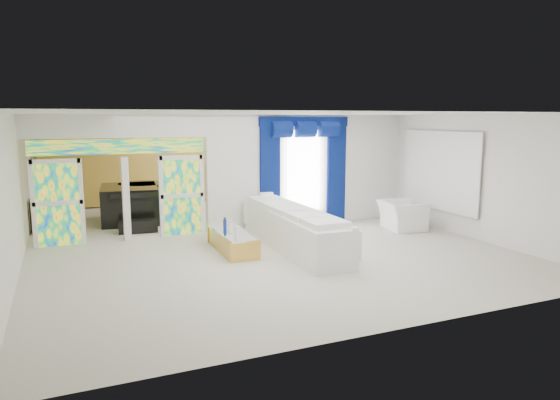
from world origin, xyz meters
name	(u,v)px	position (x,y,z in m)	size (l,w,h in m)	color
floor	(250,238)	(0.00, 0.00, 0.00)	(12.00, 12.00, 0.00)	#B7AF9E
dividing_wall	(310,170)	(2.15, 1.00, 1.50)	(5.70, 0.18, 3.00)	white
dividing_header	(119,126)	(-2.85, 1.00, 2.73)	(4.30, 0.18, 0.55)	white
stained_panel_left	(58,203)	(-4.28, 1.00, 1.00)	(0.95, 0.04, 2.00)	#994C3F
stained_panel_right	(182,195)	(-1.42, 1.00, 1.00)	(0.95, 0.04, 2.00)	#994C3F
stained_transom	(120,146)	(-2.85, 1.00, 2.25)	(4.00, 0.05, 0.35)	#994C3F
window_pane	(304,172)	(1.90, 0.90, 1.45)	(1.00, 0.02, 2.30)	white
blue_drape_left	(270,176)	(0.90, 0.87, 1.40)	(0.55, 0.10, 2.80)	#050344
blue_drape_right	(336,173)	(2.90, 0.87, 1.40)	(0.55, 0.10, 2.80)	#050344
blue_pelmet	(304,121)	(1.90, 0.87, 2.82)	(2.60, 0.12, 0.25)	#050344
wall_mirror	(440,171)	(4.94, -1.00, 1.55)	(0.04, 2.70, 1.90)	white
gold_curtains	(191,159)	(0.00, 5.90, 1.50)	(9.70, 0.12, 2.90)	gold
white_sofa	(293,230)	(0.58, -1.32, 0.41)	(0.91, 4.26, 0.81)	white
coffee_table	(232,241)	(-0.77, -1.02, 0.21)	(0.64, 1.92, 0.43)	gold
console_table	(277,221)	(1.04, 0.71, 0.20)	(1.21, 0.38, 0.40)	white
table_lamp	(267,204)	(0.74, 0.71, 0.69)	(0.36, 0.36, 0.58)	white
armchair	(402,215)	(4.03, -0.67, 0.37)	(1.15, 1.00, 0.75)	white
grand_piano	(130,204)	(-2.43, 3.29, 0.50)	(1.52, 1.99, 1.01)	black
piano_bench	(138,226)	(-2.43, 1.69, 0.16)	(0.97, 0.38, 0.32)	black
tv_console	(44,215)	(-4.65, 2.73, 0.43)	(0.59, 0.54, 0.86)	tan
chandelier	(130,127)	(-2.30, 3.40, 2.65)	(0.60, 0.60, 0.60)	gold
decanters	(231,227)	(-0.76, -0.87, 0.50)	(0.18, 0.96, 0.19)	navy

